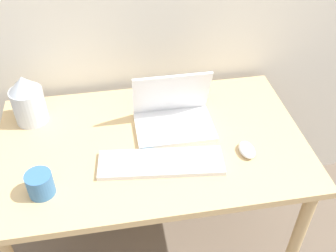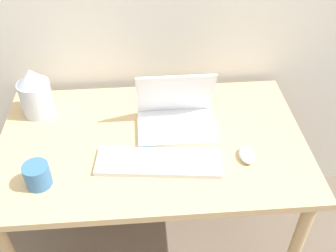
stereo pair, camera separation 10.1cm
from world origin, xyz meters
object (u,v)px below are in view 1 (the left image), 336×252
object	(u,v)px
vase	(28,100)
mp3_player	(146,148)
keyboard	(161,163)
mouse	(247,150)
laptop	(173,115)
mug	(40,184)

from	to	relation	value
vase	mp3_player	world-z (taller)	vase
vase	mp3_player	xyz separation A→B (m)	(0.44, -0.26, -0.10)
keyboard	mouse	xyz separation A→B (m)	(0.33, 0.01, 0.00)
laptop	mouse	size ratio (longest dim) A/B	3.30
laptop	vase	distance (m)	0.59
keyboard	mug	bearing A→B (deg)	-171.52
laptop	keyboard	distance (m)	0.24
mouse	mug	xyz separation A→B (m)	(-0.75, -0.07, 0.03)
keyboard	vase	world-z (taller)	vase
keyboard	mouse	distance (m)	0.33
keyboard	vase	bearing A→B (deg)	144.65
laptop	mp3_player	distance (m)	0.19
laptop	mp3_player	xyz separation A→B (m)	(-0.13, -0.13, -0.05)
keyboard	mug	size ratio (longest dim) A/B	5.22
laptop	vase	bearing A→B (deg)	167.28
keyboard	mp3_player	distance (m)	0.10
vase	mug	xyz separation A→B (m)	(0.07, -0.41, -0.06)
keyboard	vase	size ratio (longest dim) A/B	2.21
mp3_player	mug	bearing A→B (deg)	-158.03
mp3_player	mouse	bearing A→B (deg)	-12.41
laptop	vase	size ratio (longest dim) A/B	1.46
mp3_player	keyboard	bearing A→B (deg)	-64.47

